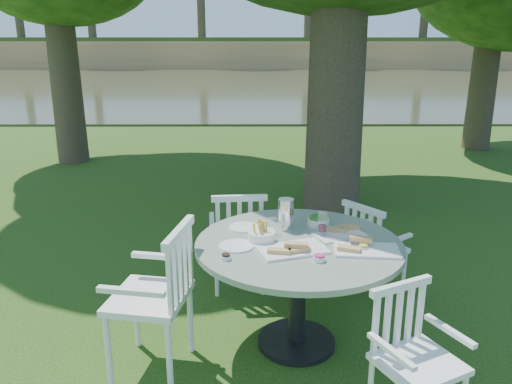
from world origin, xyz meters
TOP-DOWN VIEW (x-y plane):
  - ground at (0.00, 0.00)m, footprint 140.00×140.00m
  - table at (0.29, -0.82)m, footprint 1.42×1.42m
  - chair_ne at (0.94, -0.15)m, footprint 0.58×0.59m
  - chair_nw at (-0.15, 0.01)m, footprint 0.50×0.47m
  - chair_sw at (-0.60, -1.11)m, footprint 0.56×0.59m
  - chair_se at (0.84, -1.58)m, footprint 0.55×0.54m
  - tableware at (0.27, -0.76)m, footprint 1.19×0.76m
  - river at (0.00, 23.00)m, footprint 100.00×28.00m

SIDE VIEW (x-z plane):
  - ground at x=0.00m, z-range 0.00..0.00m
  - river at x=0.00m, z-range -0.06..0.06m
  - chair_se at x=0.84m, z-range 0.07..0.90m
  - chair_ne at x=0.94m, z-range 0.07..0.93m
  - chair_nw at x=-0.15m, z-range 0.08..0.99m
  - chair_sw at x=-0.60m, z-range 0.09..1.10m
  - table at x=0.29m, z-range 0.25..1.05m
  - tableware at x=0.27m, z-range 0.73..0.96m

